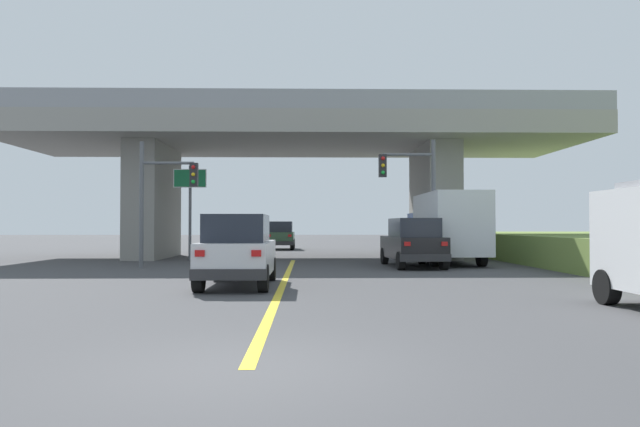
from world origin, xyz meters
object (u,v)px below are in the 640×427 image
object	(u,v)px
suv_crossing	(413,243)
sedan_oncoming	(281,235)
traffic_signal_farside	(161,191)
highway_sign	(190,191)
suv_lead	(238,251)
traffic_signal_nearside	(415,186)
box_truck	(446,227)

from	to	relation	value
suv_crossing	sedan_oncoming	world-z (taller)	same
traffic_signal_farside	highway_sign	xyz separation A→B (m)	(0.15, 5.11, 0.30)
traffic_signal_farside	suv_lead	bearing A→B (deg)	-61.42
sedan_oncoming	highway_sign	size ratio (longest dim) A/B	0.91
sedan_oncoming	traffic_signal_nearside	world-z (taller)	traffic_signal_nearside
suv_lead	sedan_oncoming	distance (m)	26.09
box_truck	traffic_signal_farside	distance (m)	12.69
sedan_oncoming	traffic_signal_farside	world-z (taller)	traffic_signal_farside
suv_lead	suv_crossing	world-z (taller)	same
traffic_signal_nearside	highway_sign	xyz separation A→B (m)	(-10.40, 4.39, 0.06)
box_truck	traffic_signal_farside	bearing A→B (deg)	-167.99
traffic_signal_farside	highway_sign	size ratio (longest dim) A/B	1.10
traffic_signal_farside	highway_sign	world-z (taller)	traffic_signal_farside
traffic_signal_nearside	traffic_signal_farside	distance (m)	10.58
traffic_signal_farside	highway_sign	distance (m)	5.12
sedan_oncoming	box_truck	bearing A→B (deg)	-62.68
highway_sign	suv_crossing	bearing A→B (deg)	-25.41
suv_lead	traffic_signal_nearside	bearing A→B (deg)	51.21
suv_lead	highway_sign	xyz separation A→B (m)	(-3.88, 12.50, 2.44)
traffic_signal_farside	sedan_oncoming	bearing A→B (deg)	77.87
suv_crossing	sedan_oncoming	bearing A→B (deg)	106.53
traffic_signal_nearside	box_truck	bearing A→B (deg)	46.96
suv_lead	sedan_oncoming	xyz separation A→B (m)	(-0.01, 26.09, 0.00)
suv_crossing	traffic_signal_nearside	world-z (taller)	traffic_signal_nearside
suv_lead	box_truck	world-z (taller)	box_truck
traffic_signal_nearside	traffic_signal_farside	size ratio (longest dim) A/B	1.04
suv_crossing	suv_lead	bearing A→B (deg)	-132.00
box_truck	traffic_signal_nearside	size ratio (longest dim) A/B	1.39
suv_crossing	traffic_signal_nearside	xyz separation A→B (m)	(0.19, 0.46, 2.37)
box_truck	traffic_signal_farside	xyz separation A→B (m)	(-12.32, -2.62, 1.49)
sedan_oncoming	traffic_signal_nearside	size ratio (longest dim) A/B	0.79
suv_crossing	traffic_signal_farside	size ratio (longest dim) A/B	0.94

